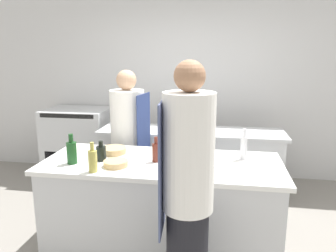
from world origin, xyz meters
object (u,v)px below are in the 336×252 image
bottle_wine (156,152)px  bowl_mixing_large (116,163)px  chef_at_stove (128,143)px  bowl_prep_small (114,150)px  bottle_olive_oil (244,147)px  chef_at_prep_near (187,197)px  oven_range (79,143)px  bottle_vinegar (101,153)px  bottle_cooking_oil (72,152)px  bottle_sauce (93,160)px

bottle_wine → bowl_mixing_large: bearing=-150.9°
chef_at_stove → bowl_prep_small: chef_at_stove is taller
bowl_mixing_large → bottle_olive_oil: bearing=18.6°
chef_at_prep_near → bottle_olive_oil: size_ratio=6.23×
chef_at_stove → bottle_olive_oil: size_ratio=5.71×
oven_range → bottle_olive_oil: 2.84m
bottle_olive_oil → bottle_vinegar: bearing=-169.2°
chef_at_prep_near → chef_at_stove: chef_at_prep_near is taller
oven_range → bowl_mixing_large: size_ratio=4.84×
chef_at_prep_near → bottle_vinegar: chef_at_prep_near is taller
bottle_olive_oil → bowl_prep_small: 1.25m
bottle_olive_oil → bottle_cooking_oil: bottle_olive_oil is taller
oven_range → bottle_cooking_oil: 2.14m
bottle_vinegar → bowl_prep_small: (0.04, 0.23, -0.04)m
chef_at_stove → bottle_sauce: (0.02, -1.13, 0.16)m
oven_range → bottle_olive_oil: size_ratio=3.53×
chef_at_stove → bottle_cooking_oil: 1.01m
bottle_sauce → bottle_vinegar: bearing=97.0°
oven_range → bottle_vinegar: bearing=-59.7°
bottle_vinegar → bottle_wine: bearing=5.9°
chef_at_stove → bottle_sauce: chef_at_stove is taller
chef_at_stove → bowl_prep_small: bearing=11.5°
bottle_cooking_oil → bowl_mixing_large: size_ratio=1.27×
bottle_olive_oil → bottle_sauce: size_ratio=1.15×
bottle_olive_oil → bowl_mixing_large: (-1.10, -0.37, -0.09)m
bottle_wine → bottle_sauce: bottle_sauce is taller
chef_at_prep_near → bottle_cooking_oil: size_ratio=6.71×
bowl_prep_small → bottle_sauce: bearing=-90.4°
chef_at_prep_near → bottle_wine: bearing=21.7°
bottle_sauce → chef_at_stove: bearing=91.3°
bottle_wine → bottle_olive_oil: bearing=13.9°
chef_at_prep_near → bottle_wine: size_ratio=7.88×
chef_at_stove → bottle_cooking_oil: size_ratio=6.16×
oven_range → bowl_prep_small: 1.95m
chef_at_stove → bottle_olive_oil: 1.42m
bottle_wine → bottle_sauce: 0.57m
chef_at_prep_near → bottle_olive_oil: (0.42, 0.95, 0.09)m
oven_range → bottle_cooking_oil: (0.82, -1.92, 0.48)m
bowl_prep_small → bottle_olive_oil: bearing=0.6°
bottle_vinegar → bottle_sauce: (0.04, -0.29, 0.03)m
oven_range → bottle_sauce: size_ratio=4.07×
chef_at_stove → bottle_wine: size_ratio=7.23×
chef_at_stove → bowl_mixing_large: (0.17, -0.97, 0.09)m
bottle_olive_oil → bottle_cooking_oil: bearing=-166.5°
chef_at_stove → bottle_cooking_oil: (-0.24, -0.96, 0.17)m
oven_range → bowl_mixing_large: (1.23, -1.92, 0.40)m
bottle_cooking_oil → bowl_prep_small: (0.27, 0.35, -0.08)m
oven_range → chef_at_prep_near: (1.91, -2.50, 0.40)m
bottle_vinegar → bottle_cooking_oil: 0.26m
bottle_vinegar → bottle_sauce: bottle_sauce is taller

